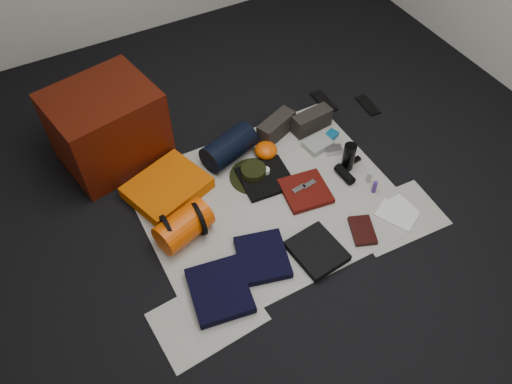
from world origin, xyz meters
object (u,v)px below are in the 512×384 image
water_bottle (349,157)px  compact_camera (333,150)px  paperback_book (362,230)px  red_cabinet (107,127)px  navy_duffel (229,147)px  sleeping_pad (167,188)px  stuff_sack (184,226)px

water_bottle → compact_camera: bearing=90.5°
water_bottle → paperback_book: water_bottle is taller
red_cabinet → compact_camera: size_ratio=5.78×
red_cabinet → compact_camera: (1.36, -0.71, -0.25)m
navy_duffel → paperback_book: size_ratio=1.80×
water_bottle → sleeping_pad: bearing=161.9°
red_cabinet → water_bottle: (1.36, -0.87, -0.16)m
navy_duffel → paperback_book: (0.44, -0.96, -0.08)m
water_bottle → navy_duffel: bearing=144.9°
red_cabinet → water_bottle: red_cabinet is taller
water_bottle → paperback_book: bearing=-114.8°
sleeping_pad → water_bottle: water_bottle is taller
paperback_book → stuff_sack: bearing=174.1°
paperback_book → compact_camera: bearing=92.1°
navy_duffel → water_bottle: (0.67, -0.47, 0.01)m
sleeping_pad → paperback_book: bearing=-42.9°
red_cabinet → paperback_book: bearing=-61.3°
stuff_sack → compact_camera: size_ratio=2.98×
stuff_sack → paperback_book: 1.10m
red_cabinet → water_bottle: size_ratio=3.14×
paperback_book → water_bottle: bearing=86.3°
compact_camera → red_cabinet: bearing=167.9°
stuff_sack → navy_duffel: 0.71m
red_cabinet → compact_camera: bearing=-38.6°
water_bottle → stuff_sack: bearing=179.7°
red_cabinet → stuff_sack: red_cabinet is taller
navy_duffel → sleeping_pad: bearing=172.4°
sleeping_pad → water_bottle: (1.17, -0.38, 0.06)m
sleeping_pad → water_bottle: bearing=-18.1°
sleeping_pad → compact_camera: (1.17, -0.22, -0.02)m
water_bottle → compact_camera: water_bottle is taller
compact_camera → paperback_book: compact_camera is taller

